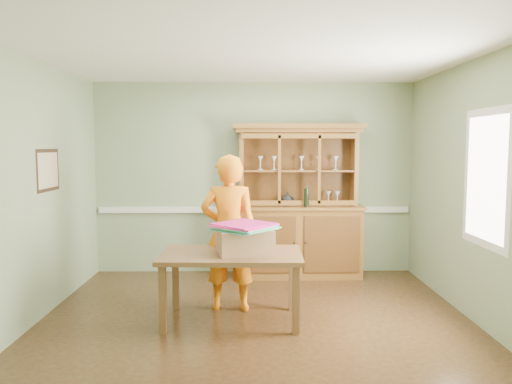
{
  "coord_description": "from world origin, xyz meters",
  "views": [
    {
      "loc": [
        -0.06,
        -5.1,
        1.82
      ],
      "look_at": [
        0.01,
        0.4,
        1.3
      ],
      "focal_mm": 35.0,
      "sensor_mm": 36.0,
      "label": 1
    }
  ],
  "objects_px": {
    "dining_table": "(231,261)",
    "person": "(229,233)",
    "cardboard_box": "(245,241)",
    "china_hutch": "(298,223)"
  },
  "relations": [
    {
      "from": "china_hutch",
      "to": "cardboard_box",
      "type": "height_order",
      "value": "china_hutch"
    },
    {
      "from": "person",
      "to": "cardboard_box",
      "type": "bearing_deg",
      "value": 116.09
    },
    {
      "from": "dining_table",
      "to": "person",
      "type": "distance_m",
      "value": 0.45
    },
    {
      "from": "dining_table",
      "to": "cardboard_box",
      "type": "relative_size",
      "value": 2.72
    },
    {
      "from": "china_hutch",
      "to": "cardboard_box",
      "type": "distance_m",
      "value": 1.99
    },
    {
      "from": "china_hutch",
      "to": "dining_table",
      "type": "xyz_separation_m",
      "value": [
        -0.86,
        -1.82,
        -0.11
      ]
    },
    {
      "from": "china_hutch",
      "to": "person",
      "type": "height_order",
      "value": "china_hutch"
    },
    {
      "from": "dining_table",
      "to": "person",
      "type": "xyz_separation_m",
      "value": [
        -0.04,
        0.38,
        0.23
      ]
    },
    {
      "from": "cardboard_box",
      "to": "china_hutch",
      "type": "bearing_deg",
      "value": 68.77
    },
    {
      "from": "china_hutch",
      "to": "dining_table",
      "type": "height_order",
      "value": "china_hutch"
    }
  ]
}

